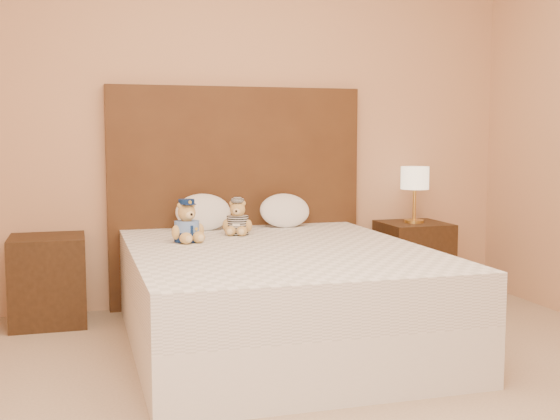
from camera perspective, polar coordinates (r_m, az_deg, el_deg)
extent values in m
cube|color=tan|center=(4.88, -3.68, 8.18)|extent=(4.00, 0.04, 2.70)
cube|color=white|center=(3.99, -0.24, -8.71)|extent=(1.60, 2.00, 0.30)
cube|color=white|center=(3.93, -0.24, -4.83)|extent=(1.60, 2.00, 0.25)
cube|color=#4A2C16|center=(4.86, -3.53, 1.11)|extent=(1.75, 0.08, 1.50)
cube|color=#372111|center=(4.60, -18.32, -5.44)|extent=(0.45, 0.45, 0.55)
cube|color=#372111|center=(5.15, 10.77, -4.05)|extent=(0.45, 0.45, 0.55)
cylinder|color=gold|center=(5.11, 10.84, -0.89)|extent=(0.14, 0.14, 0.02)
cylinder|color=gold|center=(5.09, 10.87, 0.56)|extent=(0.02, 0.02, 0.26)
cylinder|color=#F6E8C1|center=(5.08, 10.91, 2.58)|extent=(0.20, 0.20, 0.16)
ellipsoid|color=white|center=(4.64, -6.25, -0.02)|extent=(0.37, 0.24, 0.26)
ellipsoid|color=white|center=(4.77, 0.39, 0.09)|extent=(0.35, 0.23, 0.25)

